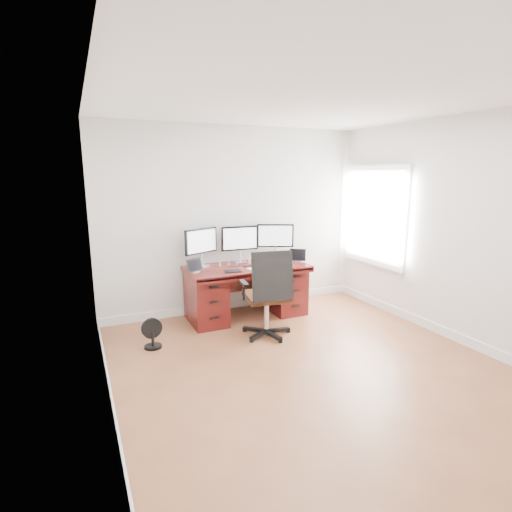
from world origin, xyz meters
name	(u,v)px	position (x,y,z in m)	size (l,w,h in m)	color
ground	(316,372)	(0.00, 0.00, 0.00)	(4.50, 4.50, 0.00)	brown
back_wall	(235,220)	(0.00, 2.25, 1.35)	(4.00, 0.10, 2.70)	silver
right_wall	(455,231)	(2.00, 0.11, 1.35)	(0.10, 4.50, 2.70)	silver
desk	(246,289)	(0.00, 1.83, 0.40)	(1.70, 0.80, 0.75)	#4B100F
office_chair	(268,308)	(-0.05, 1.04, 0.37)	(0.69, 0.69, 1.13)	black
floor_fan	(152,334)	(-1.43, 1.30, 0.17)	(0.25, 0.21, 0.36)	black
monitor_left	(201,242)	(-0.58, 2.07, 1.09)	(0.52, 0.25, 0.53)	silver
monitor_center	(240,240)	(0.00, 2.07, 1.09)	(0.55, 0.15, 0.53)	silver
monitor_right	(275,237)	(0.58, 2.07, 1.09)	(0.51, 0.26, 0.53)	silver
tablet_left	(195,266)	(-0.77, 1.75, 0.84)	(0.25, 0.16, 0.19)	silver
tablet_right	(298,256)	(0.79, 1.75, 0.84)	(0.23, 0.19, 0.19)	silver
keyboard	(256,268)	(0.05, 1.60, 0.76)	(0.26, 0.11, 0.01)	white
trackpad	(265,267)	(0.20, 1.64, 0.76)	(0.14, 0.14, 0.01)	#BABDC2
drawing_tablet	(233,271)	(-0.30, 1.58, 0.76)	(0.22, 0.14, 0.01)	black
phone	(249,265)	(0.02, 1.80, 0.76)	(0.15, 0.07, 0.01)	black
figurine_yellow	(220,263)	(-0.35, 1.95, 0.79)	(0.03, 0.03, 0.07)	#D1CE6D
figurine_purple	(228,262)	(-0.22, 1.95, 0.79)	(0.03, 0.03, 0.07)	#9873D5
figurine_blue	(237,262)	(-0.10, 1.95, 0.79)	(0.03, 0.03, 0.07)	#698CF3
figurine_orange	(250,260)	(0.10, 1.95, 0.79)	(0.03, 0.03, 0.07)	#FEAC4B
figurine_brown	(260,259)	(0.26, 1.95, 0.79)	(0.03, 0.03, 0.07)	brown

